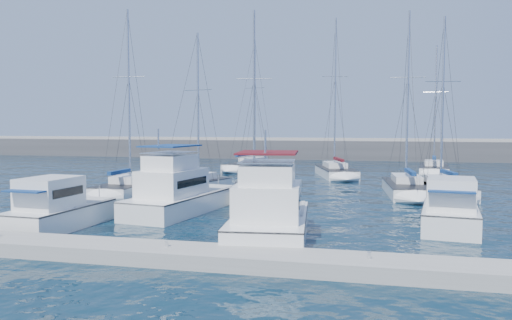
% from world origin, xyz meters
% --- Properties ---
extents(ground, '(220.00, 220.00, 0.00)m').
position_xyz_m(ground, '(0.00, 0.00, 0.00)').
color(ground, black).
rests_on(ground, ground).
extents(breakwater, '(160.00, 6.00, 4.45)m').
position_xyz_m(breakwater, '(0.00, 52.00, 1.05)').
color(breakwater, '#424244').
rests_on(breakwater, ground).
extents(dock, '(40.00, 2.20, 0.60)m').
position_xyz_m(dock, '(0.00, -11.00, 0.30)').
color(dock, gray).
rests_on(dock, ground).
extents(dock_cleat_centre, '(0.16, 0.16, 0.25)m').
position_xyz_m(dock_cleat_centre, '(0.00, -11.00, 0.72)').
color(dock_cleat_centre, silver).
rests_on(dock_cleat_centre, dock).
extents(dock_cleat_near_stbd, '(0.16, 0.16, 0.25)m').
position_xyz_m(dock_cleat_near_stbd, '(8.00, -11.00, 0.72)').
color(dock_cleat_near_stbd, silver).
rests_on(dock_cleat_near_stbd, dock).
extents(motor_yacht_port_outer, '(3.11, 6.60, 3.20)m').
position_xyz_m(motor_yacht_port_outer, '(-8.22, -6.40, 0.94)').
color(motor_yacht_port_outer, silver).
rests_on(motor_yacht_port_outer, ground).
extents(motor_yacht_port_inner, '(4.73, 9.78, 4.69)m').
position_xyz_m(motor_yacht_port_inner, '(-3.75, -0.44, 1.13)').
color(motor_yacht_port_inner, white).
rests_on(motor_yacht_port_inner, ground).
extents(motor_yacht_stbd_inner, '(4.41, 8.59, 4.69)m').
position_xyz_m(motor_yacht_stbd_inner, '(3.30, -6.42, 1.13)').
color(motor_yacht_stbd_inner, white).
rests_on(motor_yacht_stbd_inner, ground).
extents(motor_yacht_stbd_outer, '(3.52, 6.36, 3.20)m').
position_xyz_m(motor_yacht_stbd_outer, '(12.08, -1.99, 0.94)').
color(motor_yacht_stbd_outer, white).
rests_on(motor_yacht_stbd_outer, ground).
extents(sailboat_mid_a, '(3.17, 6.84, 14.87)m').
position_xyz_m(sailboat_mid_a, '(-10.74, 6.04, 0.54)').
color(sailboat_mid_a, white).
rests_on(sailboat_mid_a, ground).
extents(sailboat_mid_b, '(4.89, 7.79, 13.41)m').
position_xyz_m(sailboat_mid_b, '(-6.28, 9.07, 0.52)').
color(sailboat_mid_b, silver).
rests_on(sailboat_mid_b, ground).
extents(sailboat_mid_c, '(4.58, 7.45, 14.28)m').
position_xyz_m(sailboat_mid_c, '(-0.43, 6.04, 0.53)').
color(sailboat_mid_c, silver).
rests_on(sailboat_mid_c, ground).
extents(sailboat_mid_d, '(3.80, 8.94, 14.89)m').
position_xyz_m(sailboat_mid_d, '(10.75, 11.43, 0.52)').
color(sailboat_mid_d, white).
rests_on(sailboat_mid_d, ground).
extents(sailboat_mid_e, '(4.20, 7.63, 14.22)m').
position_xyz_m(sailboat_mid_e, '(13.39, 11.09, 0.53)').
color(sailboat_mid_e, white).
rests_on(sailboat_mid_e, ground).
extents(sailboat_back_a, '(5.45, 9.63, 16.22)m').
position_xyz_m(sailboat_back_a, '(-6.49, 29.89, 0.53)').
color(sailboat_back_a, white).
rests_on(sailboat_back_a, ground).
extents(sailboat_back_b, '(5.40, 9.39, 17.27)m').
position_xyz_m(sailboat_back_b, '(4.21, 24.21, 0.54)').
color(sailboat_back_b, white).
rests_on(sailboat_back_b, ground).
extents(sailboat_back_c, '(3.84, 7.98, 14.77)m').
position_xyz_m(sailboat_back_c, '(14.74, 29.32, 0.53)').
color(sailboat_back_c, white).
rests_on(sailboat_back_c, ground).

